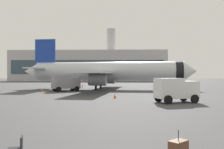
{
  "coord_description": "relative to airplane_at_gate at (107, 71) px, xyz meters",
  "views": [
    {
      "loc": [
        0.01,
        -3.79,
        2.94
      ],
      "look_at": [
        -0.89,
        27.25,
        3.0
      ],
      "focal_mm": 38.88,
      "sensor_mm": 36.0,
      "label": 1
    }
  ],
  "objects": [
    {
      "name": "airplane_at_gate",
      "position": [
        0.0,
        0.0,
        0.0
      ],
      "size": [
        35.76,
        32.35,
        10.5
      ],
      "color": "silver",
      "rests_on": "ground"
    },
    {
      "name": "service_truck",
      "position": [
        -7.21,
        -5.71,
        -2.05
      ],
      "size": [
        5.25,
        4.36,
        2.9
      ],
      "color": "gray",
      "rests_on": "ground"
    },
    {
      "name": "cargo_van",
      "position": [
        8.49,
        -23.33,
        -2.21
      ],
      "size": [
        4.8,
        3.41,
        2.6
      ],
      "color": "white",
      "rests_on": "ground"
    },
    {
      "name": "safety_cone_near",
      "position": [
        10.81,
        -14.28,
        -3.34
      ],
      "size": [
        0.44,
        0.44,
        0.64
      ],
      "color": "#F2590C",
      "rests_on": "ground"
    },
    {
      "name": "safety_cone_mid",
      "position": [
        -6.45,
        9.39,
        -3.28
      ],
      "size": [
        0.44,
        0.44,
        0.77
      ],
      "color": "#F2590C",
      "rests_on": "ground"
    },
    {
      "name": "safety_cone_far",
      "position": [
        -10.83,
        -7.97,
        -3.31
      ],
      "size": [
        0.44,
        0.44,
        0.71
      ],
      "color": "#F2590C",
      "rests_on": "ground"
    },
    {
      "name": "safety_cone_outer",
      "position": [
        1.94,
        -18.52,
        -3.34
      ],
      "size": [
        0.44,
        0.44,
        0.65
      ],
      "color": "#F2590C",
      "rests_on": "ground"
    },
    {
      "name": "gate_chair",
      "position": [
        -0.95,
        -41.18,
        -3.16
      ],
      "size": [
        0.6,
        0.6,
        0.86
      ],
      "color": "black",
      "rests_on": "ground"
    },
    {
      "name": "terminal_building",
      "position": [
        -12.79,
        76.85,
        3.95
      ],
      "size": [
        76.78,
        23.06,
        26.97
      ],
      "color": "#B2B2B7",
      "rests_on": "ground"
    }
  ]
}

